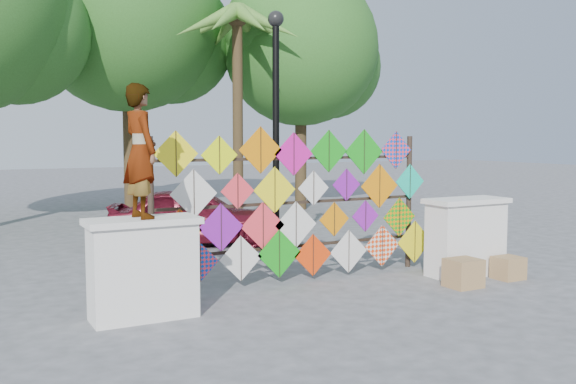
% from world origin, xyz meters
% --- Properties ---
extents(ground, '(80.00, 80.00, 0.00)m').
position_xyz_m(ground, '(0.00, 0.00, 0.00)').
color(ground, gray).
rests_on(ground, ground).
extents(parapet_left, '(1.40, 0.65, 1.28)m').
position_xyz_m(parapet_left, '(-2.70, -0.20, 0.65)').
color(parapet_left, silver).
rests_on(parapet_left, ground).
extents(parapet_right, '(1.40, 0.65, 1.28)m').
position_xyz_m(parapet_right, '(2.70, -0.20, 0.65)').
color(parapet_right, silver).
rests_on(parapet_right, ground).
extents(kite_rack, '(5.02, 0.24, 2.45)m').
position_xyz_m(kite_rack, '(0.09, 0.73, 1.21)').
color(kite_rack, black).
rests_on(kite_rack, ground).
extents(tree_mid, '(6.30, 5.60, 8.61)m').
position_xyz_m(tree_mid, '(0.11, 11.03, 5.77)').
color(tree_mid, '#4D3921').
rests_on(tree_mid, ground).
extents(tree_east, '(5.40, 4.80, 7.42)m').
position_xyz_m(tree_east, '(5.09, 9.53, 4.99)').
color(tree_east, '#4D3921').
rests_on(tree_east, ground).
extents(palm_tree, '(3.62, 3.62, 5.83)m').
position_xyz_m(palm_tree, '(2.20, 8.00, 4.95)').
color(palm_tree, '#4D3921').
rests_on(palm_tree, ground).
extents(vendor_woman, '(0.49, 0.66, 1.67)m').
position_xyz_m(vendor_woman, '(-2.70, -0.20, 2.11)').
color(vendor_woman, '#99999E').
rests_on(vendor_woman, parapet_left).
extents(sedan, '(3.89, 2.77, 1.23)m').
position_xyz_m(sedan, '(-0.22, 4.75, 0.62)').
color(sedan, '#590F1D').
rests_on(sedan, ground).
extents(lamppost, '(0.28, 0.28, 4.46)m').
position_xyz_m(lamppost, '(0.30, 2.00, 2.69)').
color(lamppost, black).
rests_on(lamppost, ground).
extents(cardboard_box_near, '(0.49, 0.44, 0.44)m').
position_xyz_m(cardboard_box_near, '(2.06, -0.83, 0.22)').
color(cardboard_box_near, '#9D734C').
rests_on(cardboard_box_near, ground).
extents(cardboard_box_far, '(0.43, 0.40, 0.36)m').
position_xyz_m(cardboard_box_far, '(3.10, -0.75, 0.18)').
color(cardboard_box_far, '#9D734C').
rests_on(cardboard_box_far, ground).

